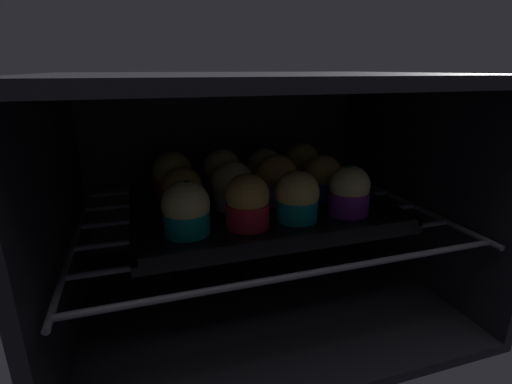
% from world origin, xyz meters
% --- Properties ---
extents(oven_cavity, '(0.59, 0.47, 0.37)m').
position_xyz_m(oven_cavity, '(0.00, 0.26, 0.17)').
color(oven_cavity, black).
rests_on(oven_cavity, ground).
extents(oven_rack, '(0.55, 0.42, 0.01)m').
position_xyz_m(oven_rack, '(0.00, 0.22, 0.14)').
color(oven_rack, '#51515B').
rests_on(oven_rack, oven_cavity).
extents(baking_tray, '(0.39, 0.31, 0.02)m').
position_xyz_m(baking_tray, '(0.00, 0.23, 0.15)').
color(baking_tray, black).
rests_on(baking_tray, oven_rack).
extents(muffin_row0_col0, '(0.06, 0.06, 0.07)m').
position_xyz_m(muffin_row0_col0, '(-0.12, 0.15, 0.19)').
color(muffin_row0_col0, '#0C8C84').
rests_on(muffin_row0_col0, baking_tray).
extents(muffin_row0_col1, '(0.06, 0.06, 0.08)m').
position_xyz_m(muffin_row0_col1, '(-0.04, 0.15, 0.19)').
color(muffin_row0_col1, red).
rests_on(muffin_row0_col1, baking_tray).
extents(muffin_row0_col2, '(0.06, 0.06, 0.07)m').
position_xyz_m(muffin_row0_col2, '(0.04, 0.15, 0.19)').
color(muffin_row0_col2, '#0C8C84').
rests_on(muffin_row0_col2, baking_tray).
extents(muffin_row0_col3, '(0.06, 0.06, 0.08)m').
position_xyz_m(muffin_row0_col3, '(0.12, 0.15, 0.19)').
color(muffin_row0_col3, '#7A238C').
rests_on(muffin_row0_col3, baking_tray).
extents(muffin_row1_col0, '(0.06, 0.06, 0.07)m').
position_xyz_m(muffin_row1_col0, '(-0.12, 0.23, 0.18)').
color(muffin_row1_col0, '#7A238C').
rests_on(muffin_row1_col0, baking_tray).
extents(muffin_row1_col1, '(0.07, 0.07, 0.07)m').
position_xyz_m(muffin_row1_col1, '(-0.04, 0.23, 0.19)').
color(muffin_row1_col1, silver).
rests_on(muffin_row1_col1, baking_tray).
extents(muffin_row1_col2, '(0.07, 0.07, 0.08)m').
position_xyz_m(muffin_row1_col2, '(0.04, 0.23, 0.19)').
color(muffin_row1_col2, silver).
rests_on(muffin_row1_col2, baking_tray).
extents(muffin_row1_col3, '(0.06, 0.06, 0.07)m').
position_xyz_m(muffin_row1_col3, '(0.12, 0.23, 0.19)').
color(muffin_row1_col3, '#1928B7').
rests_on(muffin_row1_col3, baking_tray).
extents(muffin_row2_col0, '(0.06, 0.06, 0.08)m').
position_xyz_m(muffin_row2_col0, '(-0.12, 0.31, 0.19)').
color(muffin_row2_col0, red).
rests_on(muffin_row2_col0, baking_tray).
extents(muffin_row2_col1, '(0.07, 0.07, 0.08)m').
position_xyz_m(muffin_row2_col1, '(-0.04, 0.31, 0.19)').
color(muffin_row2_col1, red).
rests_on(muffin_row2_col1, baking_tray).
extents(muffin_row2_col2, '(0.06, 0.06, 0.07)m').
position_xyz_m(muffin_row2_col2, '(0.04, 0.31, 0.19)').
color(muffin_row2_col2, red).
rests_on(muffin_row2_col2, baking_tray).
extents(muffin_row2_col3, '(0.07, 0.07, 0.08)m').
position_xyz_m(muffin_row2_col3, '(0.12, 0.31, 0.19)').
color(muffin_row2_col3, '#1928B7').
rests_on(muffin_row2_col3, baking_tray).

